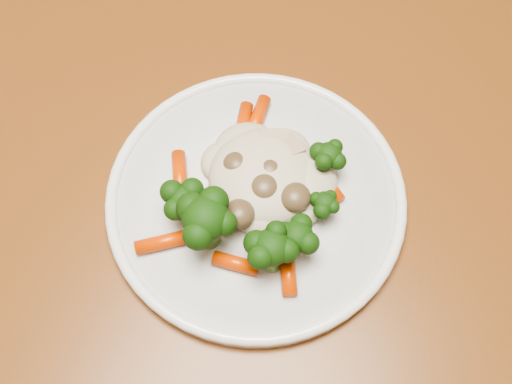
{
  "coord_description": "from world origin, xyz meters",
  "views": [
    {
      "loc": [
        -0.33,
        -0.06,
        1.24
      ],
      "look_at": [
        -0.43,
        0.16,
        0.77
      ],
      "focal_mm": 45.0,
      "sensor_mm": 36.0,
      "label": 1
    }
  ],
  "objects": [
    {
      "name": "plate",
      "position": [
        -0.43,
        0.16,
        0.76
      ],
      "size": [
        0.25,
        0.25,
        0.01
      ],
      "primitive_type": "cylinder",
      "color": "white",
      "rests_on": "dining_table"
    },
    {
      "name": "dining_table",
      "position": [
        -0.34,
        0.22,
        0.66
      ],
      "size": [
        1.53,
        1.26,
        0.75
      ],
      "rotation": [
        0.0,
        0.0,
        0.33
      ],
      "color": "brown",
      "rests_on": "ground"
    },
    {
      "name": "meal",
      "position": [
        -0.43,
        0.15,
        0.78
      ],
      "size": [
        0.15,
        0.18,
        0.05
      ],
      "color": "beige",
      "rests_on": "plate"
    }
  ]
}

